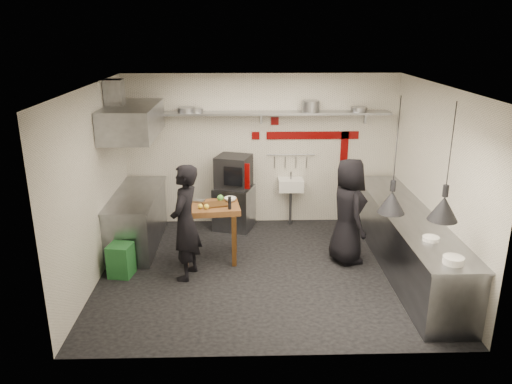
{
  "coord_description": "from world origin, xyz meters",
  "views": [
    {
      "loc": [
        -0.35,
        -6.92,
        3.57
      ],
      "look_at": [
        -0.14,
        0.3,
        1.18
      ],
      "focal_mm": 35.0,
      "sensor_mm": 36.0,
      "label": 1
    }
  ],
  "objects_px": {
    "combi_oven": "(234,171)",
    "chef_left": "(185,223)",
    "oven_stand": "(234,208)",
    "chef_right": "(348,211)",
    "green_bin": "(121,260)",
    "prep_table": "(210,232)"
  },
  "relations": [
    {
      "from": "oven_stand",
      "to": "chef_right",
      "type": "distance_m",
      "value": 2.34
    },
    {
      "from": "combi_oven",
      "to": "chef_left",
      "type": "distance_m",
      "value": 2.05
    },
    {
      "from": "oven_stand",
      "to": "chef_right",
      "type": "height_order",
      "value": "chef_right"
    },
    {
      "from": "prep_table",
      "to": "combi_oven",
      "type": "bearing_deg",
      "value": 68.01
    },
    {
      "from": "oven_stand",
      "to": "chef_left",
      "type": "relative_size",
      "value": 0.46
    },
    {
      "from": "green_bin",
      "to": "chef_left",
      "type": "xyz_separation_m",
      "value": [
        1.0,
        -0.06,
        0.62
      ]
    },
    {
      "from": "prep_table",
      "to": "chef_left",
      "type": "distance_m",
      "value": 0.79
    },
    {
      "from": "chef_right",
      "to": "green_bin",
      "type": "bearing_deg",
      "value": 85.25
    },
    {
      "from": "oven_stand",
      "to": "chef_left",
      "type": "height_order",
      "value": "chef_left"
    },
    {
      "from": "prep_table",
      "to": "chef_right",
      "type": "height_order",
      "value": "chef_right"
    },
    {
      "from": "green_bin",
      "to": "prep_table",
      "type": "distance_m",
      "value": 1.43
    },
    {
      "from": "chef_right",
      "to": "combi_oven",
      "type": "bearing_deg",
      "value": 39.9
    },
    {
      "from": "green_bin",
      "to": "prep_table",
      "type": "xyz_separation_m",
      "value": [
        1.32,
        0.53,
        0.21
      ]
    },
    {
      "from": "oven_stand",
      "to": "green_bin",
      "type": "height_order",
      "value": "oven_stand"
    },
    {
      "from": "combi_oven",
      "to": "prep_table",
      "type": "relative_size",
      "value": 0.63
    },
    {
      "from": "combi_oven",
      "to": "green_bin",
      "type": "relative_size",
      "value": 1.16
    },
    {
      "from": "prep_table",
      "to": "oven_stand",
      "type": "bearing_deg",
      "value": 67.74
    },
    {
      "from": "chef_left",
      "to": "chef_right",
      "type": "relative_size",
      "value": 1.03
    },
    {
      "from": "combi_oven",
      "to": "chef_left",
      "type": "xyz_separation_m",
      "value": [
        -0.68,
        -1.92,
        -0.22
      ]
    },
    {
      "from": "combi_oven",
      "to": "chef_left",
      "type": "relative_size",
      "value": 0.33
    },
    {
      "from": "green_bin",
      "to": "oven_stand",
      "type": "bearing_deg",
      "value": 47.57
    },
    {
      "from": "prep_table",
      "to": "chef_right",
      "type": "distance_m",
      "value": 2.2
    }
  ]
}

